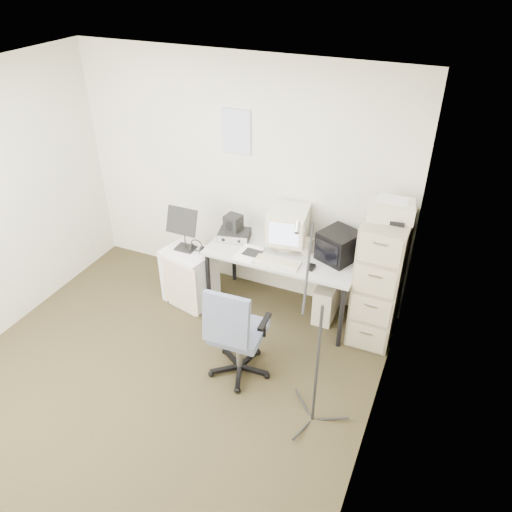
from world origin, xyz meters
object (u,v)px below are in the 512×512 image
at_px(filing_cabinet, 379,279).
at_px(desk, 283,281).
at_px(office_chair, 239,330).
at_px(side_cart, 190,276).

xyz_separation_m(filing_cabinet, desk, (-0.95, -0.03, -0.29)).
relative_size(filing_cabinet, desk, 0.87).
bearing_deg(office_chair, filing_cabinet, 43.02).
bearing_deg(office_chair, side_cart, 138.16).
relative_size(filing_cabinet, office_chair, 1.33).
distance_m(desk, office_chair, 0.99).
bearing_deg(desk, filing_cabinet, 1.81).
relative_size(desk, office_chair, 1.53).
height_order(office_chair, side_cart, office_chair).
bearing_deg(desk, side_cart, -166.80).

